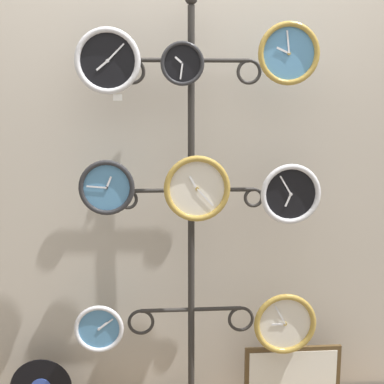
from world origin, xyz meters
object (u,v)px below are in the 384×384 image
(clock_middle_right, at_px, (290,194))
(picture_frame, at_px, (292,376))
(display_stand, at_px, (191,301))
(clock_bottom_left, at_px, (99,328))
(clock_bottom_right, at_px, (285,323))
(clock_middle_center, at_px, (197,189))
(clock_top_center, at_px, (182,64))
(clock_top_left, at_px, (108,61))
(clock_middle_left, at_px, (107,188))
(clock_top_right, at_px, (289,53))

(clock_middle_right, height_order, picture_frame, clock_middle_right)
(display_stand, bearing_deg, clock_bottom_left, -168.89)
(clock_middle_right, bearing_deg, display_stand, 165.68)
(clock_bottom_right, bearing_deg, clock_middle_center, -176.17)
(clock_top_center, bearing_deg, clock_middle_right, -4.20)
(clock_top_left, height_order, clock_middle_left, clock_top_left)
(display_stand, distance_m, picture_frame, 0.66)
(clock_bottom_right, bearing_deg, picture_frame, 42.60)
(display_stand, height_order, clock_top_left, display_stand)
(clock_middle_center, relative_size, picture_frame, 0.62)
(clock_middle_left, height_order, clock_middle_center, clock_middle_center)
(clock_top_right, height_order, clock_bottom_left, clock_top_right)
(display_stand, distance_m, clock_middle_center, 0.60)
(clock_top_left, distance_m, clock_middle_right, 1.02)
(clock_bottom_right, bearing_deg, clock_top_center, 178.71)
(clock_top_right, xyz_separation_m, clock_middle_center, (-0.41, -0.00, -0.60))
(clock_top_center, xyz_separation_m, picture_frame, (0.56, 0.05, -1.55))
(clock_middle_center, bearing_deg, clock_middle_right, 0.51)
(clock_top_center, xyz_separation_m, clock_bottom_right, (0.50, -0.01, -1.24))
(clock_top_center, distance_m, clock_middle_center, 0.56)
(clock_top_left, bearing_deg, clock_middle_left, -145.13)
(display_stand, height_order, clock_top_center, display_stand)
(clock_middle_left, distance_m, clock_bottom_left, 0.69)
(display_stand, distance_m, clock_bottom_right, 0.47)
(clock_bottom_left, bearing_deg, clock_middle_left, -9.41)
(display_stand, bearing_deg, clock_middle_center, -81.51)
(clock_top_left, distance_m, clock_middle_left, 0.56)
(clock_top_center, relative_size, clock_middle_center, 0.64)
(clock_top_center, height_order, clock_bottom_right, clock_top_center)
(clock_middle_right, height_order, clock_bottom_right, clock_middle_right)
(display_stand, bearing_deg, clock_bottom_right, -11.26)
(clock_bottom_right, bearing_deg, clock_middle_right, -91.34)
(clock_top_left, height_order, clock_bottom_right, clock_top_left)
(clock_middle_right, xyz_separation_m, clock_bottom_right, (0.00, 0.03, -0.65))
(clock_top_right, xyz_separation_m, clock_middle_right, (0.03, -0.00, -0.63))
(clock_top_left, bearing_deg, display_stand, 12.75)
(display_stand, xyz_separation_m, clock_middle_left, (-0.39, -0.10, 0.59))
(clock_bottom_right, height_order, picture_frame, clock_bottom_right)
(clock_middle_right, relative_size, clock_bottom_right, 0.92)
(clock_top_right, bearing_deg, clock_middle_left, 178.74)
(display_stand, height_order, clock_middle_right, display_stand)
(clock_top_right, distance_m, clock_bottom_right, 1.28)
(clock_bottom_right, bearing_deg, display_stand, 168.74)
(clock_top_left, height_order, clock_middle_right, clock_top_left)
(clock_top_right, height_order, clock_middle_center, clock_top_right)
(clock_middle_center, relative_size, clock_middle_right, 1.08)
(clock_top_left, distance_m, clock_bottom_left, 1.25)
(clock_bottom_right, bearing_deg, clock_top_right, -139.57)
(clock_top_right, bearing_deg, clock_top_center, 175.57)
(clock_middle_left, relative_size, picture_frame, 0.51)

